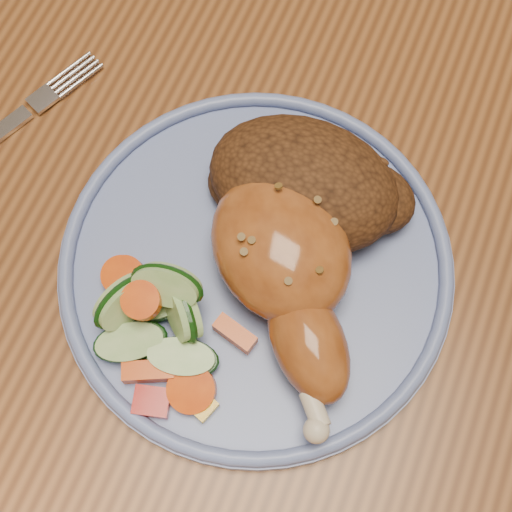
% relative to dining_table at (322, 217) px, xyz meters
% --- Properties ---
extents(ground, '(4.00, 4.00, 0.00)m').
position_rel_dining_table_xyz_m(ground, '(0.00, 0.00, -0.67)').
color(ground, '#522F1C').
rests_on(ground, ground).
extents(dining_table, '(0.90, 1.40, 0.75)m').
position_rel_dining_table_xyz_m(dining_table, '(0.00, 0.00, 0.00)').
color(dining_table, brown).
rests_on(dining_table, ground).
extents(plate, '(0.27, 0.27, 0.01)m').
position_rel_dining_table_xyz_m(plate, '(-0.02, -0.09, 0.09)').
color(plate, '#6072AF').
rests_on(plate, dining_table).
extents(plate_rim, '(0.27, 0.27, 0.01)m').
position_rel_dining_table_xyz_m(plate_rim, '(-0.02, -0.09, 0.10)').
color(plate_rim, '#6072AF').
rests_on(plate_rim, plate).
extents(chicken_leg, '(0.15, 0.17, 0.06)m').
position_rel_dining_table_xyz_m(chicken_leg, '(0.00, -0.10, 0.12)').
color(chicken_leg, '#A15421').
rests_on(chicken_leg, plate).
extents(rice_pilaf, '(0.14, 0.10, 0.06)m').
position_rel_dining_table_xyz_m(rice_pilaf, '(-0.01, -0.03, 0.12)').
color(rice_pilaf, '#442511').
rests_on(rice_pilaf, plate).
extents(vegetable_pile, '(0.11, 0.10, 0.05)m').
position_rel_dining_table_xyz_m(vegetable_pile, '(-0.07, -0.16, 0.11)').
color(vegetable_pile, '#A50A05').
rests_on(vegetable_pile, plate).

